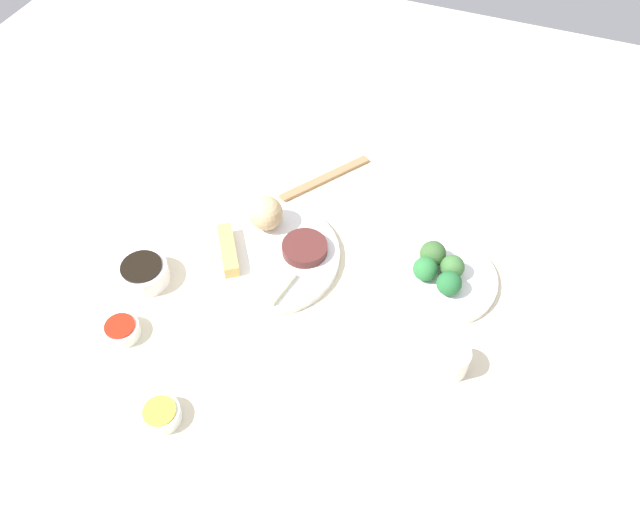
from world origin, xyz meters
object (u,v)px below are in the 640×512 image
(sauce_ramekin_sweet_and_sour, at_px, (122,330))
(teacup, at_px, (452,361))
(main_plate, at_px, (267,256))
(soy_sauce_bowl, at_px, (143,273))
(sauce_ramekin_hot_mustard, at_px, (161,415))
(chopsticks_pair, at_px, (325,178))
(broccoli_plate, at_px, (441,278))

(sauce_ramekin_sweet_and_sour, distance_m, teacup, 0.58)
(main_plate, relative_size, soy_sauce_bowl, 3.01)
(sauce_ramekin_hot_mustard, relative_size, teacup, 1.16)
(main_plate, height_order, sauce_ramekin_sweet_and_sour, sauce_ramekin_sweet_and_sour)
(teacup, bearing_deg, sauce_ramekin_sweet_and_sour, -75.68)
(sauce_ramekin_hot_mustard, height_order, chopsticks_pair, sauce_ramekin_hot_mustard)
(sauce_ramekin_hot_mustard, distance_m, teacup, 0.49)
(sauce_ramekin_hot_mustard, xyz_separation_m, chopsticks_pair, (-0.62, 0.05, -0.01))
(main_plate, height_order, teacup, teacup)
(soy_sauce_bowl, bearing_deg, sauce_ramekin_sweet_and_sour, 12.69)
(broccoli_plate, xyz_separation_m, chopsticks_pair, (-0.18, -0.31, -0.00))
(broccoli_plate, height_order, sauce_ramekin_hot_mustard, sauce_ramekin_hot_mustard)
(teacup, relative_size, chopsticks_pair, 0.25)
(chopsticks_pair, bearing_deg, sauce_ramekin_sweet_and_sour, -21.28)
(broccoli_plate, bearing_deg, teacup, 18.98)
(main_plate, xyz_separation_m, sauce_ramekin_hot_mustard, (0.37, -0.02, 0.00))
(sauce_ramekin_hot_mustard, xyz_separation_m, sauce_ramekin_sweet_and_sour, (-0.12, -0.15, 0.00))
(broccoli_plate, bearing_deg, sauce_ramekin_hot_mustard, -38.81)
(sauce_ramekin_sweet_and_sour, bearing_deg, sauce_ramekin_hot_mustard, 52.17)
(main_plate, xyz_separation_m, chopsticks_pair, (-0.25, 0.03, -0.00))
(broccoli_plate, xyz_separation_m, sauce_ramekin_sweet_and_sour, (0.32, -0.50, 0.01))
(sauce_ramekin_hot_mustard, bearing_deg, soy_sauce_bowl, -143.44)
(broccoli_plate, bearing_deg, main_plate, -78.10)
(soy_sauce_bowl, xyz_separation_m, sauce_ramekin_sweet_and_sour, (0.12, 0.03, -0.01))
(soy_sauce_bowl, bearing_deg, broccoli_plate, 111.00)
(soy_sauce_bowl, xyz_separation_m, teacup, (-0.02, 0.59, 0.01))
(main_plate, relative_size, chopsticks_pair, 1.26)
(broccoli_plate, bearing_deg, chopsticks_pair, -120.40)
(broccoli_plate, relative_size, sauce_ramekin_sweet_and_sour, 3.26)
(sauce_ramekin_sweet_and_sour, xyz_separation_m, chopsticks_pair, (-0.50, 0.20, -0.01))
(chopsticks_pair, bearing_deg, sauce_ramekin_hot_mustard, -4.45)
(main_plate, bearing_deg, sauce_ramekin_hot_mustard, -3.31)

